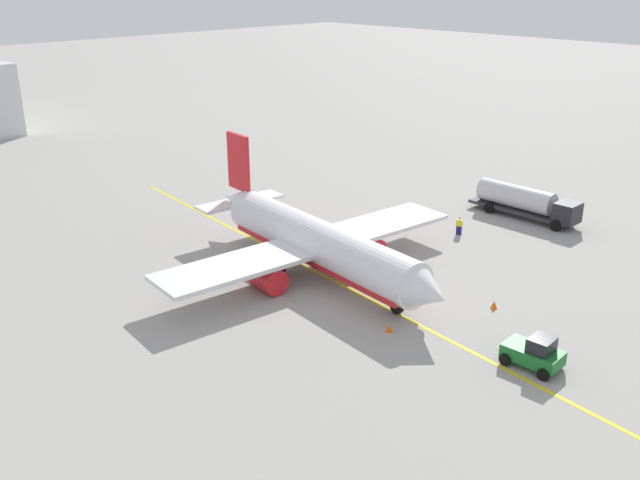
{
  "coord_description": "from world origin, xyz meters",
  "views": [
    {
      "loc": [
        37.89,
        -36.93,
        23.63
      ],
      "look_at": [
        0.0,
        0.0,
        3.0
      ],
      "focal_mm": 39.44,
      "sensor_mm": 36.0,
      "label": 1
    }
  ],
  "objects": [
    {
      "name": "ground_plane",
      "position": [
        0.0,
        0.0,
        0.0
      ],
      "size": [
        400.0,
        400.0,
        0.0
      ],
      "primitive_type": "plane",
      "color": "#9E9B96"
    },
    {
      "name": "airplane",
      "position": [
        -0.49,
        0.05,
        2.6
      ],
      "size": [
        28.42,
        27.95,
        9.57
      ],
      "color": "white",
      "rests_on": "ground"
    },
    {
      "name": "fuel_tanker",
      "position": [
        4.34,
        24.44,
        1.74
      ],
      "size": [
        11.4,
        2.88,
        3.15
      ],
      "color": "#2D2D33",
      "rests_on": "ground"
    },
    {
      "name": "pushback_tug",
      "position": [
        19.74,
        -0.42,
        1.01
      ],
      "size": [
        3.69,
        2.45,
        2.2
      ],
      "color": "#196B28",
      "rests_on": "ground"
    },
    {
      "name": "refueling_worker",
      "position": [
        2.58,
        15.82,
        0.82
      ],
      "size": [
        0.58,
        0.45,
        1.71
      ],
      "color": "navy",
      "rests_on": "ground"
    },
    {
      "name": "safety_cone_nose",
      "position": [
        13.48,
        4.85,
        0.29
      ],
      "size": [
        0.53,
        0.53,
        0.59
      ],
      "primitive_type": "cone",
      "color": "#F2590F",
      "rests_on": "ground"
    },
    {
      "name": "safety_cone_wingtip",
      "position": [
        10.4,
        -3.42,
        0.29
      ],
      "size": [
        0.53,
        0.53,
        0.59
      ],
      "primitive_type": "cone",
      "color": "#F2590F",
      "rests_on": "ground"
    },
    {
      "name": "taxi_line_marking",
      "position": [
        0.0,
        0.0,
        0.01
      ],
      "size": [
        62.71,
        6.74,
        0.01
      ],
      "primitive_type": "cube",
      "rotation": [
        0.0,
        0.0,
        -0.1
      ],
      "color": "yellow",
      "rests_on": "ground"
    }
  ]
}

